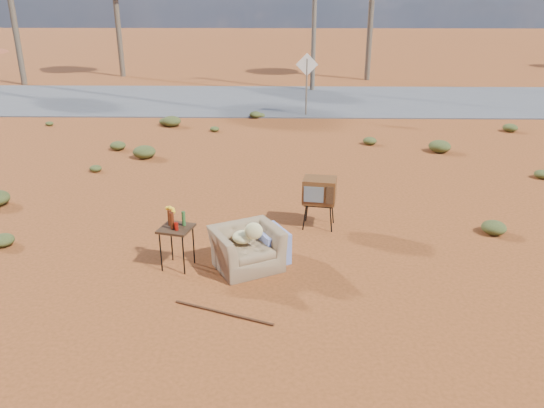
{
  "coord_description": "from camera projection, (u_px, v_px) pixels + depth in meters",
  "views": [
    {
      "loc": [
        0.68,
        -7.02,
        3.99
      ],
      "look_at": [
        0.51,
        1.14,
        0.8
      ],
      "focal_mm": 35.0,
      "sensor_mm": 36.0,
      "label": 1
    }
  ],
  "objects": [
    {
      "name": "side_table",
      "position": [
        175.0,
        225.0,
        8.18
      ],
      "size": [
        0.58,
        0.58,
        0.97
      ],
      "rotation": [
        0.0,
        0.0,
        -0.25
      ],
      "color": "#362113",
      "rests_on": "ground"
    },
    {
      "name": "road_sign",
      "position": [
        307.0,
        73.0,
        18.6
      ],
      "size": [
        0.78,
        0.06,
        2.19
      ],
      "color": "brown",
      "rests_on": "ground"
    },
    {
      "name": "tv_unit",
      "position": [
        319.0,
        191.0,
        9.63
      ],
      "size": [
        0.65,
        0.56,
        0.94
      ],
      "rotation": [
        0.0,
        0.0,
        -0.16
      ],
      "color": "black",
      "rests_on": "ground"
    },
    {
      "name": "armchair",
      "position": [
        251.0,
        242.0,
        8.31
      ],
      "size": [
        1.31,
        1.21,
        0.88
      ],
      "rotation": [
        0.0,
        0.0,
        0.48
      ],
      "color": "olive",
      "rests_on": "ground"
    },
    {
      "name": "rusty_bar",
      "position": [
        223.0,
        313.0,
        7.15
      ],
      "size": [
        1.39,
        0.58,
        0.04
      ],
      "primitive_type": "cylinder",
      "rotation": [
        0.0,
        1.57,
        -0.38
      ],
      "color": "#4F2B15",
      "rests_on": "ground"
    },
    {
      "name": "scrub_patch",
      "position": [
        217.0,
        178.0,
        12.07
      ],
      "size": [
        17.49,
        8.07,
        0.33
      ],
      "color": "#474F22",
      "rests_on": "ground"
    },
    {
      "name": "highway",
      "position": [
        267.0,
        100.0,
        21.96
      ],
      "size": [
        140.0,
        7.0,
        0.04
      ],
      "primitive_type": "cube",
      "color": "#565659",
      "rests_on": "ground"
    },
    {
      "name": "ground",
      "position": [
        237.0,
        281.0,
        8.0
      ],
      "size": [
        140.0,
        140.0,
        0.0
      ],
      "primitive_type": "plane",
      "color": "#96451E",
      "rests_on": "ground"
    }
  ]
}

